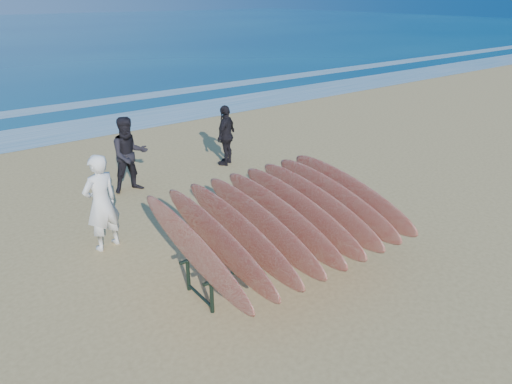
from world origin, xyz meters
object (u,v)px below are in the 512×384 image
at_px(person_white, 101,203).
at_px(person_dark_b, 226,135).
at_px(person_dark_a, 130,155).
at_px(surfboard_rack, 281,217).

relative_size(person_white, person_dark_b, 1.11).
bearing_deg(person_dark_a, person_white, -119.06).
distance_m(surfboard_rack, person_white, 3.02).
xyz_separation_m(person_white, person_dark_a, (1.34, 2.06, -0.01)).
distance_m(person_white, person_dark_a, 2.46).
bearing_deg(surfboard_rack, person_dark_b, 66.24).
bearing_deg(person_dark_b, person_white, -3.31).
distance_m(surfboard_rack, person_dark_a, 4.37).
distance_m(surfboard_rack, person_dark_b, 4.93).
relative_size(surfboard_rack, person_dark_b, 2.11).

